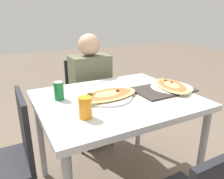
{
  "coord_description": "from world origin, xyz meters",
  "views": [
    {
      "loc": [
        -0.7,
        -1.25,
        1.33
      ],
      "look_at": [
        -0.03,
        0.0,
        0.83
      ],
      "focal_mm": 35.0,
      "sensor_mm": 36.0,
      "label": 1
    }
  ],
  "objects_px": {
    "dining_table": "(116,108)",
    "pizza_second": "(172,86)",
    "soda_can": "(59,91)",
    "drink_glass": "(85,108)",
    "chair_side_left": "(9,156)",
    "chair_far_seated": "(87,97)",
    "pizza_main": "(107,95)",
    "person_seated": "(91,83)"
  },
  "relations": [
    {
      "from": "chair_far_seated",
      "to": "pizza_main",
      "type": "xyz_separation_m",
      "value": [
        -0.15,
        -0.76,
        0.3
      ]
    },
    {
      "from": "chair_side_left",
      "to": "chair_far_seated",
      "type": "bearing_deg",
      "value": -48.34
    },
    {
      "from": "chair_far_seated",
      "to": "person_seated",
      "type": "distance_m",
      "value": 0.22
    },
    {
      "from": "chair_far_seated",
      "to": "pizza_second",
      "type": "relative_size",
      "value": 2.01
    },
    {
      "from": "chair_side_left",
      "to": "soda_can",
      "type": "bearing_deg",
      "value": -76.51
    },
    {
      "from": "dining_table",
      "to": "pizza_second",
      "type": "distance_m",
      "value": 0.48
    },
    {
      "from": "chair_side_left",
      "to": "soda_can",
      "type": "xyz_separation_m",
      "value": [
        0.36,
        0.09,
        0.34
      ]
    },
    {
      "from": "pizza_second",
      "to": "chair_side_left",
      "type": "bearing_deg",
      "value": 175.25
    },
    {
      "from": "dining_table",
      "to": "soda_can",
      "type": "xyz_separation_m",
      "value": [
        -0.36,
        0.14,
        0.14
      ]
    },
    {
      "from": "pizza_second",
      "to": "person_seated",
      "type": "bearing_deg",
      "value": 118.78
    },
    {
      "from": "chair_side_left",
      "to": "person_seated",
      "type": "distance_m",
      "value": 1.03
    },
    {
      "from": "pizza_main",
      "to": "pizza_second",
      "type": "relative_size",
      "value": 1.09
    },
    {
      "from": "pizza_main",
      "to": "drink_glass",
      "type": "bearing_deg",
      "value": -138.88
    },
    {
      "from": "drink_glass",
      "to": "pizza_second",
      "type": "relative_size",
      "value": 0.28
    },
    {
      "from": "chair_far_seated",
      "to": "chair_side_left",
      "type": "relative_size",
      "value": 1.0
    },
    {
      "from": "chair_side_left",
      "to": "drink_glass",
      "type": "relative_size",
      "value": 7.13
    },
    {
      "from": "chair_far_seated",
      "to": "person_seated",
      "type": "height_order",
      "value": "person_seated"
    },
    {
      "from": "dining_table",
      "to": "pizza_main",
      "type": "relative_size",
      "value": 2.25
    },
    {
      "from": "pizza_main",
      "to": "drink_glass",
      "type": "height_order",
      "value": "drink_glass"
    },
    {
      "from": "chair_far_seated",
      "to": "drink_glass",
      "type": "height_order",
      "value": "drink_glass"
    },
    {
      "from": "dining_table",
      "to": "pizza_main",
      "type": "xyz_separation_m",
      "value": [
        -0.06,
        0.01,
        0.1
      ]
    },
    {
      "from": "soda_can",
      "to": "drink_glass",
      "type": "bearing_deg",
      "value": -80.71
    },
    {
      "from": "chair_far_seated",
      "to": "pizza_main",
      "type": "bearing_deg",
      "value": 79.23
    },
    {
      "from": "drink_glass",
      "to": "pizza_main",
      "type": "bearing_deg",
      "value": 41.12
    },
    {
      "from": "person_seated",
      "to": "drink_glass",
      "type": "height_order",
      "value": "person_seated"
    },
    {
      "from": "person_seated",
      "to": "drink_glass",
      "type": "xyz_separation_m",
      "value": [
        -0.39,
        -0.86,
        0.16
      ]
    },
    {
      "from": "chair_side_left",
      "to": "pizza_main",
      "type": "relative_size",
      "value": 1.84
    },
    {
      "from": "dining_table",
      "to": "pizza_second",
      "type": "height_order",
      "value": "pizza_second"
    },
    {
      "from": "chair_side_left",
      "to": "person_seated",
      "type": "relative_size",
      "value": 0.76
    },
    {
      "from": "dining_table",
      "to": "pizza_main",
      "type": "height_order",
      "value": "pizza_main"
    },
    {
      "from": "dining_table",
      "to": "drink_glass",
      "type": "xyz_separation_m",
      "value": [
        -0.31,
        -0.2,
        0.14
      ]
    },
    {
      "from": "chair_side_left",
      "to": "pizza_second",
      "type": "bearing_deg",
      "value": -94.75
    },
    {
      "from": "dining_table",
      "to": "pizza_second",
      "type": "relative_size",
      "value": 2.45
    },
    {
      "from": "chair_side_left",
      "to": "person_seated",
      "type": "xyz_separation_m",
      "value": [
        0.81,
        0.61,
        0.19
      ]
    },
    {
      "from": "soda_can",
      "to": "chair_far_seated",
      "type": "bearing_deg",
      "value": 54.87
    },
    {
      "from": "pizza_main",
      "to": "pizza_second",
      "type": "distance_m",
      "value": 0.54
    },
    {
      "from": "dining_table",
      "to": "chair_far_seated",
      "type": "bearing_deg",
      "value": 83.88
    },
    {
      "from": "person_seated",
      "to": "pizza_main",
      "type": "distance_m",
      "value": 0.67
    },
    {
      "from": "dining_table",
      "to": "drink_glass",
      "type": "distance_m",
      "value": 0.39
    },
    {
      "from": "chair_far_seated",
      "to": "pizza_second",
      "type": "bearing_deg",
      "value": 115.28
    },
    {
      "from": "person_seated",
      "to": "pizza_main",
      "type": "xyz_separation_m",
      "value": [
        -0.15,
        -0.65,
        0.11
      ]
    },
    {
      "from": "chair_far_seated",
      "to": "drink_glass",
      "type": "bearing_deg",
      "value": 68.26
    }
  ]
}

